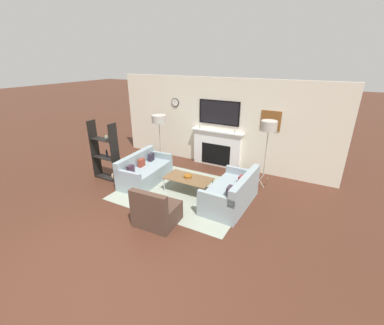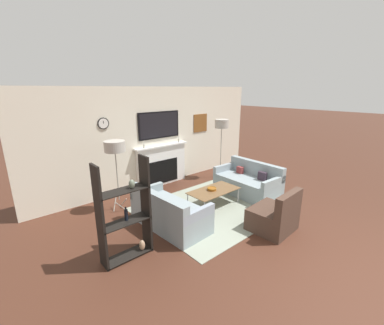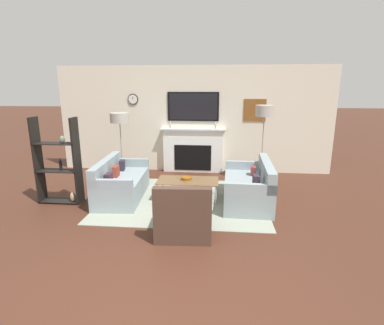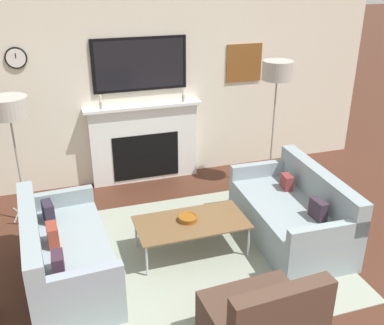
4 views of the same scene
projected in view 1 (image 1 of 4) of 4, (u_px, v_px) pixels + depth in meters
ground_plane at (94, 268)px, 4.24m from camera, size 60.00×60.00×0.00m
fireplace_wall at (219, 127)px, 7.91m from camera, size 7.04×0.28×2.70m
area_rug at (184, 192)px, 6.64m from camera, size 3.17×2.57×0.01m
couch_left at (144, 172)px, 7.09m from camera, size 0.88×1.67×0.78m
couch_right at (232, 194)px, 5.96m from camera, size 0.91×1.66×0.81m
armchair at (156, 212)px, 5.28m from camera, size 0.86×0.78×0.84m
coffee_table at (188, 179)px, 6.53m from camera, size 1.21×0.63×0.39m
decorative_bowl at (188, 176)px, 6.55m from camera, size 0.21×0.21×0.06m
floor_lamp_left at (159, 120)px, 7.91m from camera, size 0.44×0.44×1.59m
floor_lamp_right at (269, 127)px, 6.36m from camera, size 0.40×0.40×1.79m
shelf_unit at (105, 153)px, 7.11m from camera, size 0.81×0.28×1.65m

